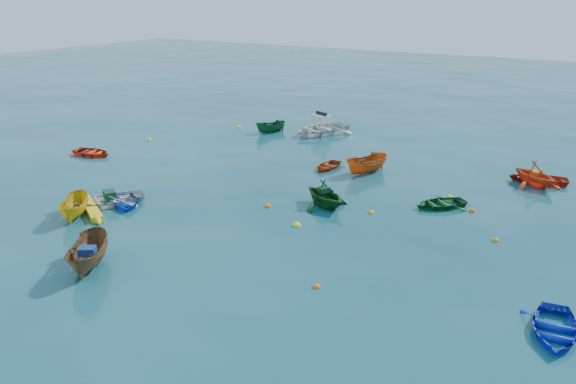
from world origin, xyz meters
The scene contains 29 objects.
ground centered at (0.00, 0.00, 0.00)m, with size 160.00×160.00×0.00m, color #0A3E49.
dinghy_blue_sw centered at (-6.81, -0.11, 0.00)m, with size 1.96×2.74×0.57m, color blue.
dinghy_white_near centered at (-7.66, -0.58, 0.00)m, with size 2.54×3.55×0.74m, color silver.
sampan_brown_mid centered at (-2.75, -5.95, 0.00)m, with size 1.30×3.46×1.34m, color brown.
dinghy_blue_se centered at (14.00, -1.25, 0.00)m, with size 2.19×3.06×0.63m, color #0F2ABE.
sampan_yellow_mid centered at (-7.70, -2.64, 0.00)m, with size 1.14×3.02×1.17m, color gold.
dinghy_green_e centered at (7.36, 8.12, 0.00)m, with size 2.00×2.79×0.58m, color #124F1D.
dinghy_red_nw centered at (-15.81, 5.31, 0.00)m, with size 2.10×2.93×0.61m, color red.
sampan_orange_n centered at (1.75, 11.44, 0.00)m, with size 1.21×3.21×1.24m, color #BB5211.
dinghy_green_n centered at (2.20, 5.07, 0.00)m, with size 2.48×2.87×1.51m, color #0F4313.
dinghy_red_ne centered at (11.06, 14.95, 0.00)m, with size 2.32×3.25×0.67m, color red.
dinghy_red_far centered at (-0.72, 10.97, 0.00)m, with size 1.78×2.48×0.51m, color #AD370E.
dinghy_orange_far centered at (10.96, 14.25, 0.00)m, with size 2.51×2.91×1.53m, color red.
sampan_green_far centered at (-8.93, 17.11, 0.00)m, with size 0.97×2.59×1.00m, color #135225.
kayak_yellow centered at (-7.52, -1.79, 0.00)m, with size 0.56×3.82×0.38m, color yellow, non-canonical shape.
motorboat_white centered at (-5.33, 18.80, 0.00)m, with size 3.56×4.98×1.63m, color silver.
tarp_green_a centered at (-7.61, -0.50, 0.55)m, with size 0.74×0.56×0.36m, color #104124.
tarp_blue_a centered at (-2.67, -6.07, 0.83)m, with size 0.65×0.49×0.31m, color navy.
tarp_green_b centered at (2.10, 5.11, 0.89)m, with size 0.56×0.43×0.27m, color #10411C.
tarp_orange_b centered at (10.97, 14.93, 0.52)m, with size 0.74×0.56×0.36m, color #C65714.
buoy_ye_a centered at (2.25, 2.10, 0.00)m, with size 0.39×0.39×0.39m, color yellow.
buoy_or_b centered at (5.87, -2.58, 0.00)m, with size 0.29×0.29×0.29m, color orange.
buoy_ye_b centered at (-15.41, 10.32, 0.00)m, with size 0.34×0.34×0.34m, color yellow.
buoy_or_c centered at (-0.29, 3.45, 0.00)m, with size 0.35×0.35×0.35m, color orange.
buoy_ye_c centered at (4.64, 5.47, 0.00)m, with size 0.31×0.31×0.31m, color gold.
buoy_or_d centered at (10.77, 5.26, 0.00)m, with size 0.30×0.30×0.30m, color orange.
buoy_ye_d centered at (-12.01, 17.04, 0.00)m, with size 0.38×0.38×0.38m, color yellow.
buoy_or_e centered at (8.97, 8.29, 0.00)m, with size 0.33×0.33×0.33m, color #DC5C0B.
buoy_ye_e centered at (7.40, 9.74, 0.00)m, with size 0.34×0.34×0.34m, color yellow.
Camera 1 is at (14.68, -19.21, 10.66)m, focal length 35.00 mm.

